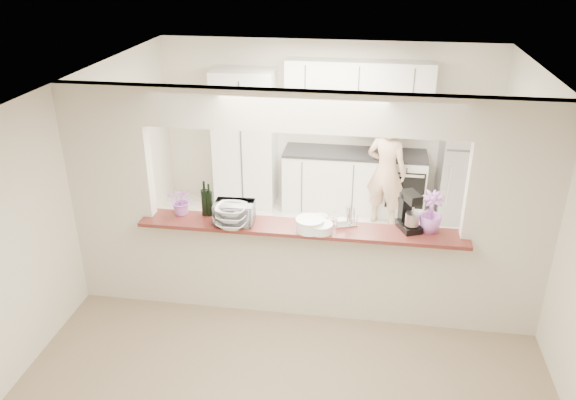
% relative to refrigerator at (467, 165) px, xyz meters
% --- Properties ---
extents(floor, '(6.00, 6.00, 0.00)m').
position_rel_refrigerator_xyz_m(floor, '(-2.05, -2.65, -0.85)').
color(floor, gray).
rests_on(floor, ground).
extents(tile_overlay, '(5.00, 2.90, 0.01)m').
position_rel_refrigerator_xyz_m(tile_overlay, '(-2.05, -1.10, -0.84)').
color(tile_overlay, silver).
rests_on(tile_overlay, floor).
extents(partition, '(5.00, 0.15, 2.50)m').
position_rel_refrigerator_xyz_m(partition, '(-2.05, -2.65, 0.63)').
color(partition, beige).
rests_on(partition, floor).
extents(bar_counter, '(3.40, 0.38, 1.09)m').
position_rel_refrigerator_xyz_m(bar_counter, '(-2.05, -2.65, -0.27)').
color(bar_counter, beige).
rests_on(bar_counter, floor).
extents(kitchen_cabinets, '(3.15, 0.62, 2.25)m').
position_rel_refrigerator_xyz_m(kitchen_cabinets, '(-2.24, 0.07, 0.12)').
color(kitchen_cabinets, white).
rests_on(kitchen_cabinets, floor).
extents(refrigerator, '(0.75, 0.70, 1.70)m').
position_rel_refrigerator_xyz_m(refrigerator, '(0.00, 0.00, 0.00)').
color(refrigerator, '#AEAEB3').
rests_on(refrigerator, floor).
extents(flower_left, '(0.31, 0.28, 0.31)m').
position_rel_refrigerator_xyz_m(flower_left, '(-3.35, -2.60, 0.40)').
color(flower_left, '#C3679E').
rests_on(flower_left, bar_counter).
extents(wine_bottle_a, '(0.08, 0.08, 0.39)m').
position_rel_refrigerator_xyz_m(wine_bottle_a, '(-3.10, -2.58, 0.39)').
color(wine_bottle_a, black).
rests_on(wine_bottle_a, bar_counter).
extents(wine_bottle_b, '(0.07, 0.07, 0.36)m').
position_rel_refrigerator_xyz_m(wine_bottle_b, '(-3.05, -2.58, 0.38)').
color(wine_bottle_b, black).
rests_on(wine_bottle_b, bar_counter).
extents(toaster_oven, '(0.42, 0.29, 0.23)m').
position_rel_refrigerator_xyz_m(toaster_oven, '(-2.75, -2.71, 0.35)').
color(toaster_oven, '#AFAFB4').
rests_on(toaster_oven, bar_counter).
extents(serving_bowls, '(0.33, 0.33, 0.23)m').
position_rel_refrigerator_xyz_m(serving_bowls, '(-2.75, -2.82, 0.36)').
color(serving_bowls, white).
rests_on(serving_bowls, bar_counter).
extents(plate_stack_a, '(0.29, 0.29, 0.13)m').
position_rel_refrigerator_xyz_m(plate_stack_a, '(-1.95, -2.77, 0.31)').
color(plate_stack_a, white).
rests_on(plate_stack_a, bar_counter).
extents(plate_stack_b, '(0.26, 0.26, 0.09)m').
position_rel_refrigerator_xyz_m(plate_stack_b, '(-1.84, -2.78, 0.29)').
color(plate_stack_b, white).
rests_on(plate_stack_b, bar_counter).
extents(red_bowl, '(0.15, 0.15, 0.07)m').
position_rel_refrigerator_xyz_m(red_bowl, '(-1.99, -2.57, 0.27)').
color(red_bowl, maroon).
rests_on(red_bowl, bar_counter).
extents(tan_bowl, '(0.16, 0.16, 0.07)m').
position_rel_refrigerator_xyz_m(tan_bowl, '(-1.86, -2.57, 0.28)').
color(tan_bowl, beige).
rests_on(tan_bowl, bar_counter).
extents(utensil_caddy, '(0.26, 0.21, 0.22)m').
position_rel_refrigerator_xyz_m(utensil_caddy, '(-1.60, -2.60, 0.33)').
color(utensil_caddy, silver).
rests_on(utensil_caddy, bar_counter).
extents(stand_mixer, '(0.27, 0.32, 0.41)m').
position_rel_refrigerator_xyz_m(stand_mixer, '(-0.96, -2.59, 0.43)').
color(stand_mixer, black).
rests_on(stand_mixer, bar_counter).
extents(flower_right, '(0.30, 0.30, 0.43)m').
position_rel_refrigerator_xyz_m(flower_right, '(-0.75, -2.60, 0.45)').
color(flower_right, '#B46DCA').
rests_on(flower_right, bar_counter).
extents(person, '(0.69, 0.58, 1.61)m').
position_rel_refrigerator_xyz_m(person, '(-1.14, -0.35, -0.05)').
color(person, '#D5A98A').
rests_on(person, floor).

